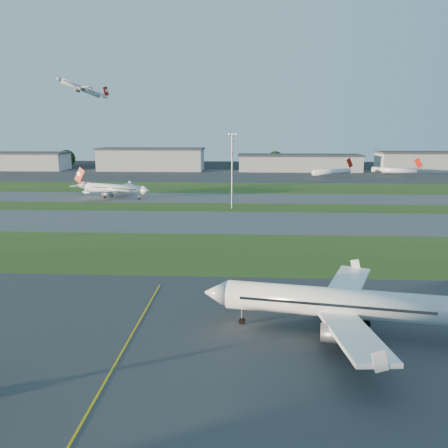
# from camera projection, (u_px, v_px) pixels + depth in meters

# --- Properties ---
(ground) EXTENTS (700.00, 700.00, 0.00)m
(ground) POSITION_uv_depth(u_px,v_px,m) (60.00, 381.00, 47.07)
(ground) COLOR black
(ground) RESTS_ON ground
(apron_near) EXTENTS (300.00, 70.00, 0.01)m
(apron_near) POSITION_uv_depth(u_px,v_px,m) (60.00, 381.00, 47.07)
(apron_near) COLOR #333335
(apron_near) RESTS_ON ground
(grass_strip_a) EXTENTS (300.00, 34.00, 0.01)m
(grass_strip_a) POSITION_uv_depth(u_px,v_px,m) (157.00, 251.00, 97.86)
(grass_strip_a) COLOR #2E4F1A
(grass_strip_a) RESTS_ON ground
(taxiway_a) EXTENTS (300.00, 32.00, 0.01)m
(taxiway_a) POSITION_uv_depth(u_px,v_px,m) (179.00, 221.00, 130.09)
(taxiway_a) COLOR #515154
(taxiway_a) RESTS_ON ground
(grass_strip_b) EXTENTS (300.00, 18.00, 0.01)m
(grass_strip_b) POSITION_uv_depth(u_px,v_px,m) (190.00, 207.00, 154.50)
(grass_strip_b) COLOR #2E4F1A
(grass_strip_b) RESTS_ON ground
(taxiway_b) EXTENTS (300.00, 26.00, 0.01)m
(taxiway_b) POSITION_uv_depth(u_px,v_px,m) (197.00, 198.00, 175.99)
(taxiway_b) COLOR #515154
(taxiway_b) RESTS_ON ground
(grass_strip_c) EXTENTS (300.00, 40.00, 0.01)m
(grass_strip_c) POSITION_uv_depth(u_px,v_px,m) (205.00, 187.00, 208.22)
(grass_strip_c) COLOR #2E4F1A
(grass_strip_c) RESTS_ON ground
(apron_far) EXTENTS (400.00, 80.00, 0.01)m
(apron_far) POSITION_uv_depth(u_px,v_px,m) (214.00, 175.00, 266.82)
(apron_far) COLOR #333335
(apron_far) RESTS_ON ground
(yellow_line) EXTENTS (0.25, 60.00, 0.02)m
(yellow_line) POSITION_uv_depth(u_px,v_px,m) (105.00, 382.00, 46.82)
(yellow_line) COLOR gold
(yellow_line) RESTS_ON ground
(airliner_parked) EXTENTS (37.80, 31.82, 11.86)m
(airliner_parked) POSITION_uv_depth(u_px,v_px,m) (345.00, 304.00, 57.13)
(airliner_parked) COLOR white
(airliner_parked) RESTS_ON ground
(airliner_taxiing) EXTENTS (32.30, 27.35, 10.56)m
(airliner_taxiing) POSITION_uv_depth(u_px,v_px,m) (114.00, 189.00, 175.21)
(airliner_taxiing) COLOR white
(airliner_taxiing) RESTS_ON ground
(airliner_departing) EXTENTS (24.22, 21.21, 9.31)m
(airliner_departing) POSITION_uv_depth(u_px,v_px,m) (81.00, 88.00, 261.20)
(airliner_departing) COLOR white
(mini_jet_near) EXTENTS (26.04, 15.07, 9.48)m
(mini_jet_near) POSITION_uv_depth(u_px,v_px,m) (332.00, 172.00, 252.69)
(mini_jet_near) COLOR white
(mini_jet_near) RESTS_ON ground
(mini_jet_far) EXTENTS (26.50, 14.20, 9.48)m
(mini_jet_far) POSITION_uv_depth(u_px,v_px,m) (395.00, 170.00, 262.67)
(mini_jet_far) COLOR white
(mini_jet_far) RESTS_ON ground
(light_mast_centre) EXTENTS (3.20, 0.70, 25.80)m
(light_mast_centre) POSITION_uv_depth(u_px,v_px,m) (232.00, 166.00, 148.70)
(light_mast_centre) COLOR gray
(light_mast_centre) RESTS_ON ground
(hangar_far_west) EXTENTS (91.80, 23.00, 12.20)m
(hangar_far_west) POSITION_uv_depth(u_px,v_px,m) (2.00, 161.00, 302.39)
(hangar_far_west) COLOR #97999E
(hangar_far_west) RESTS_ON ground
(hangar_west) EXTENTS (71.40, 23.00, 15.20)m
(hangar_west) POSITION_uv_depth(u_px,v_px,m) (151.00, 159.00, 296.79)
(hangar_west) COLOR #97999E
(hangar_west) RESTS_ON ground
(hangar_east) EXTENTS (81.60, 23.00, 11.20)m
(hangar_east) POSITION_uv_depth(u_px,v_px,m) (299.00, 163.00, 292.18)
(hangar_east) COLOR #97999E
(hangar_east) RESTS_ON ground
(tree_west) EXTENTS (12.10, 12.10, 13.20)m
(tree_west) POSITION_uv_depth(u_px,v_px,m) (67.00, 158.00, 314.82)
(tree_west) COLOR black
(tree_west) RESTS_ON ground
(tree_mid_west) EXTENTS (9.90, 9.90, 10.80)m
(tree_mid_west) POSITION_uv_depth(u_px,v_px,m) (190.00, 161.00, 306.65)
(tree_mid_west) COLOR black
(tree_mid_west) RESTS_ON ground
(tree_mid_east) EXTENTS (11.55, 11.55, 12.60)m
(tree_mid_east) POSITION_uv_depth(u_px,v_px,m) (275.00, 159.00, 306.36)
(tree_mid_east) COLOR black
(tree_mid_east) RESTS_ON ground
(tree_east) EXTENTS (10.45, 10.45, 11.40)m
(tree_east) POSITION_uv_depth(u_px,v_px,m) (385.00, 161.00, 300.77)
(tree_east) COLOR black
(tree_east) RESTS_ON ground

